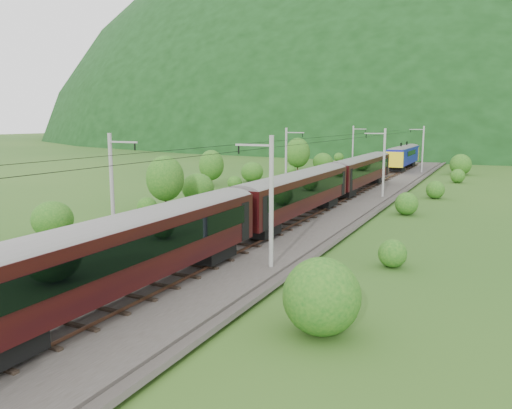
% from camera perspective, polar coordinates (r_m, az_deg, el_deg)
% --- Properties ---
extents(ground, '(600.00, 600.00, 0.00)m').
position_cam_1_polar(ground, '(33.88, -7.94, -6.20)').
color(ground, '#204816').
rests_on(ground, ground).
extents(railbed, '(14.00, 220.00, 0.30)m').
position_cam_1_polar(railbed, '(42.24, -0.35, -2.75)').
color(railbed, '#38332D').
rests_on(railbed, ground).
extents(track_left, '(2.40, 220.00, 0.27)m').
position_cam_1_polar(track_left, '(43.30, -3.20, -2.16)').
color(track_left, brown).
rests_on(track_left, railbed).
extents(track_right, '(2.40, 220.00, 0.27)m').
position_cam_1_polar(track_right, '(41.21, 2.64, -2.76)').
color(track_right, brown).
rests_on(track_right, railbed).
extents(catenary_left, '(2.54, 192.28, 8.00)m').
position_cam_1_polar(catenary_left, '(64.02, 3.52, 5.35)').
color(catenary_left, gray).
rests_on(catenary_left, railbed).
extents(catenary_right, '(2.54, 192.28, 8.00)m').
position_cam_1_polar(catenary_right, '(60.40, 14.34, 4.83)').
color(catenary_right, gray).
rests_on(catenary_right, railbed).
extents(overhead_wires, '(4.83, 198.00, 0.03)m').
position_cam_1_polar(overhead_wires, '(41.33, -0.36, 6.71)').
color(overhead_wires, black).
rests_on(overhead_wires, ground).
extents(mountain_main, '(504.00, 360.00, 244.00)m').
position_cam_1_polar(mountain_main, '(287.70, 22.56, 6.97)').
color(mountain_main, black).
rests_on(mountain_main, ground).
extents(mountain_ridge, '(336.00, 280.00, 132.00)m').
position_cam_1_polar(mountain_ridge, '(355.16, 3.15, 8.02)').
color(mountain_ridge, black).
rests_on(mountain_ridge, ground).
extents(train, '(2.91, 117.82, 5.05)m').
position_cam_1_polar(train, '(44.40, 4.77, 2.15)').
color(train, black).
rests_on(train, ground).
extents(hazard_post_near, '(0.17, 0.17, 1.64)m').
position_cam_1_polar(hazard_post_near, '(71.03, 10.52, 2.88)').
color(hazard_post_near, red).
rests_on(hazard_post_near, railbed).
extents(hazard_post_far, '(0.17, 0.17, 1.56)m').
position_cam_1_polar(hazard_post_far, '(75.98, 12.24, 3.22)').
color(hazard_post_far, red).
rests_on(hazard_post_far, railbed).
extents(signal, '(0.21, 0.21, 1.86)m').
position_cam_1_polar(signal, '(69.73, 7.10, 3.07)').
color(signal, black).
rests_on(signal, railbed).
extents(vegetation_left, '(11.89, 144.95, 6.25)m').
position_cam_1_polar(vegetation_left, '(56.20, -8.82, 2.37)').
color(vegetation_left, '#165015').
rests_on(vegetation_left, ground).
extents(vegetation_right, '(4.87, 110.41, 3.23)m').
position_cam_1_polar(vegetation_right, '(45.65, 17.44, -0.70)').
color(vegetation_right, '#165015').
rests_on(vegetation_right, ground).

